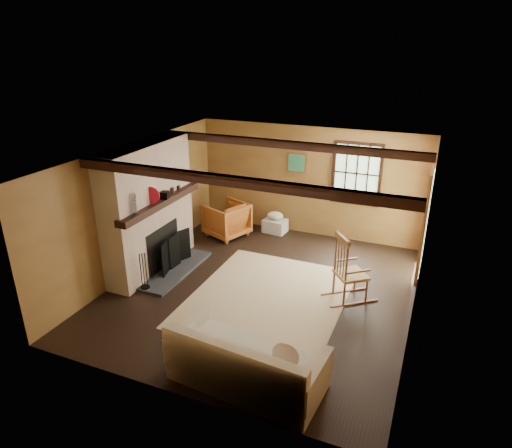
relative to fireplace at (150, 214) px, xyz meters
The scene contains 10 objects.
ground 2.49m from the fireplace, ahead, with size 5.50×5.50×0.00m, color black.
room_envelope 2.52m from the fireplace, ahead, with size 5.02×5.52×2.44m.
fireplace is the anchor object (origin of this frame).
rug 2.67m from the fireplace, ahead, with size 2.50×3.00×0.01m, color tan.
rocking_chair 3.72m from the fireplace, ahead, with size 0.95×0.88×1.18m.
sofa 3.79m from the fireplace, 37.79° to the right, with size 2.03×1.04×0.79m.
firewood_pile 2.79m from the fireplace, 84.67° to the left, with size 0.64×0.12×0.23m.
laundry_basket 3.09m from the fireplace, 58.45° to the left, with size 0.50×0.38×0.30m, color silver.
basket_pillow 3.02m from the fireplace, 58.45° to the left, with size 0.37×0.29×0.18m, color silver.
armchair 2.12m from the fireplace, 72.23° to the left, with size 0.82×0.84×0.76m, color #BF6026.
Camera 1 is at (2.60, -6.47, 4.11)m, focal length 32.00 mm.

